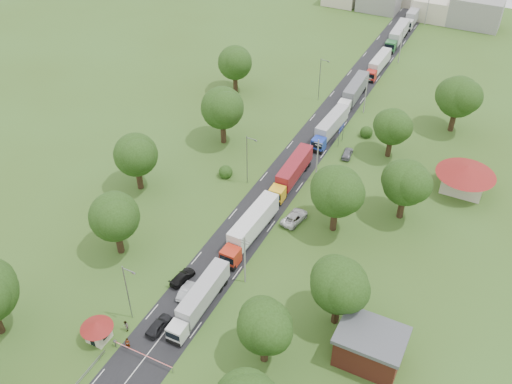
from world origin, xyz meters
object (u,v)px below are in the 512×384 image
Objects in this scene: guard_booth at (97,329)px; car_lane_mid at (186,291)px; pedestrian_near at (128,344)px; car_lane_front at (159,325)px; info_sign at (341,131)px; boom_barrier at (134,351)px; truck_0 at (200,299)px.

guard_booth is 1.07× the size of car_lane_mid.
car_lane_mid is at bearing 59.00° from pedestrian_near.
guard_booth is at bearing 41.14° from car_lane_front.
car_lane_mid is at bearing -97.36° from info_sign.
car_lane_mid is (-6.20, -48.00, -2.32)m from info_sign.
car_lane_front is (0.36, 5.00, -0.13)m from boom_barrier.
info_sign is at bearing -103.92° from car_lane_mid.
guard_booth is 2.33× the size of pedestrian_near.
info_sign is at bearing 86.57° from truck_0.
car_lane_front is 4.85m from pedestrian_near.
truck_0 is (9.44, 10.67, -0.13)m from guard_booth.
info_sign reaches higher than boom_barrier.
info_sign is 49.43m from truck_0.
boom_barrier is 2.10× the size of guard_booth.
guard_booth is 61.27m from info_sign.
pedestrian_near is at bearing 70.36° from car_lane_front.
pedestrian_near reaches higher than boom_barrier.
guard_booth is 4.59m from pedestrian_near.
car_lane_front is at bearing -96.43° from info_sign.
boom_barrier is 11.32m from truck_0.
car_lane_front reaches higher than car_lane_mid.
car_lane_mid is (6.20, 12.00, -1.49)m from guard_booth.
car_lane_front is 7.00m from car_lane_mid.
car_lane_front is 2.35× the size of pedestrian_near.
guard_booth is (-5.84, -0.00, 1.27)m from boom_barrier.
pedestrian_near is at bearing 6.51° from guard_booth.
pedestrian_near reaches higher than car_lane_mid.
info_sign is (6.56, 60.00, 2.11)m from boom_barrier.
info_sign reaches higher than car_lane_mid.
guard_booth is at bearing 164.44° from pedestrian_near.
truck_0 is (-2.96, -49.33, -0.97)m from info_sign.
truck_0 is 3.12× the size of car_lane_front.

